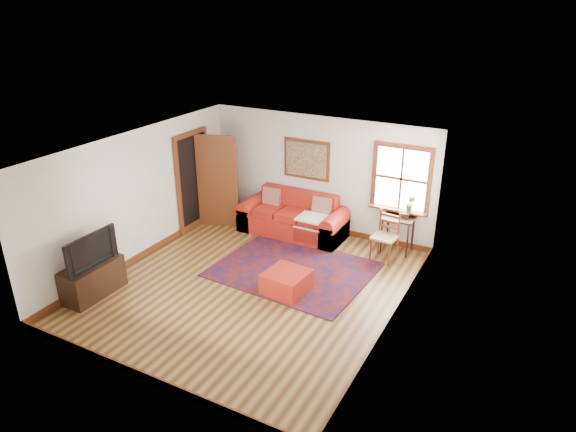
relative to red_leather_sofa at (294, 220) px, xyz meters
The scene contains 13 objects.
ground 2.36m from the red_leather_sofa, 80.54° to the right, with size 5.50×5.50×0.00m, color #482D13.
room_envelope 2.69m from the red_leather_sofa, 80.48° to the right, with size 5.04×5.54×2.52m.
window 2.43m from the red_leather_sofa, 10.34° to the left, with size 1.18×0.20×1.38m.
doorway 2.05m from the red_leather_sofa, 163.87° to the right, with size 0.89×1.08×2.14m.
framed_artwork 1.32m from the red_leather_sofa, 78.19° to the left, with size 1.05×0.07×0.85m.
persian_rug 1.67m from the red_leather_sofa, 62.90° to the right, with size 2.77×2.22×0.02m, color #5B120D.
red_leather_sofa is the anchor object (origin of this frame).
red_ottoman 2.44m from the red_leather_sofa, 65.48° to the right, with size 0.69×0.69×0.39m, color #A92015.
side_table 2.24m from the red_leather_sofa, ahead, with size 0.62×0.46×0.74m.
ladder_back_chair 2.13m from the red_leather_sofa, ahead, with size 0.49×0.47×0.96m.
media_cabinet 4.25m from the red_leather_sofa, 115.94° to the right, with size 0.48×1.07×0.59m, color black.
television 4.31m from the red_leather_sofa, 115.53° to the right, with size 1.03×0.14×0.59m, color black.
candle_hurricane 3.85m from the red_leather_sofa, 118.20° to the right, with size 0.12×0.12×0.18m.
Camera 1 is at (4.24, -6.64, 4.73)m, focal length 32.00 mm.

